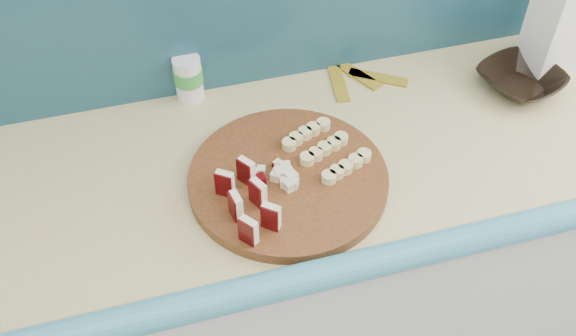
# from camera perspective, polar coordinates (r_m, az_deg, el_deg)

# --- Properties ---
(kitchen_counter) EXTENTS (2.20, 0.63, 0.91)m
(kitchen_counter) POSITION_cam_1_polar(r_m,az_deg,el_deg) (1.73, 2.52, -9.33)
(kitchen_counter) COLOR silver
(kitchen_counter) RESTS_ON ground
(cutting_board) EXTENTS (0.54, 0.54, 0.03)m
(cutting_board) POSITION_cam_1_polar(r_m,az_deg,el_deg) (1.31, 0.00, -0.99)
(cutting_board) COLOR #41220D
(cutting_board) RESTS_ON kitchen_counter
(apple_wedges) EXTENTS (0.10, 0.19, 0.06)m
(apple_wedges) POSITION_cam_1_polar(r_m,az_deg,el_deg) (1.22, -3.68, -2.81)
(apple_wedges) COLOR beige
(apple_wedges) RESTS_ON cutting_board
(apple_chunks) EXTENTS (0.07, 0.06, 0.02)m
(apple_chunks) POSITION_cam_1_polar(r_m,az_deg,el_deg) (1.28, -0.91, -0.82)
(apple_chunks) COLOR #F7F0C5
(apple_chunks) RESTS_ON cutting_board
(banana_slices) EXTENTS (0.17, 0.18, 0.02)m
(banana_slices) POSITION_cam_1_polar(r_m,az_deg,el_deg) (1.34, 3.31, 1.64)
(banana_slices) COLOR #DBCF85
(banana_slices) RESTS_ON cutting_board
(brown_bowl) EXTENTS (0.24, 0.24, 0.05)m
(brown_bowl) POSITION_cam_1_polar(r_m,az_deg,el_deg) (1.62, 19.97, 7.36)
(brown_bowl) COLOR black
(brown_bowl) RESTS_ON kitchen_counter
(flour_bag) EXTENTS (0.15, 0.12, 0.24)m
(flour_bag) POSITION_cam_1_polar(r_m,az_deg,el_deg) (1.67, 23.20, 11.79)
(flour_bag) COLOR white
(flour_bag) RESTS_ON kitchen_counter
(canister) EXTENTS (0.07, 0.07, 0.11)m
(canister) POSITION_cam_1_polar(r_m,az_deg,el_deg) (1.50, -8.85, 7.94)
(canister) COLOR white
(canister) RESTS_ON kitchen_counter
(banana_peel) EXTENTS (0.19, 0.16, 0.01)m
(banana_peel) POSITION_cam_1_polar(r_m,az_deg,el_deg) (1.58, 6.21, 7.95)
(banana_peel) COLOR gold
(banana_peel) RESTS_ON kitchen_counter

